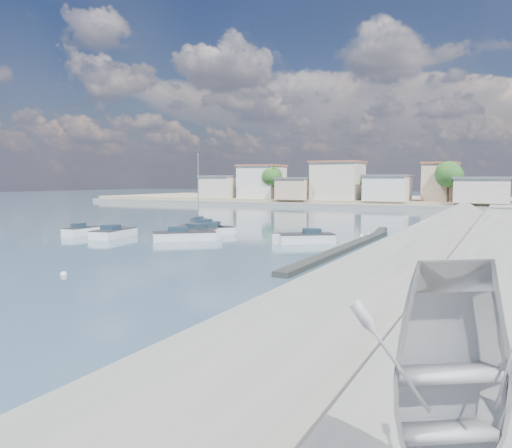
{
  "coord_description": "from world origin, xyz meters",
  "views": [
    {
      "loc": [
        18.49,
        -28.64,
        5.56
      ],
      "look_at": [
        -3.03,
        13.8,
        1.4
      ],
      "focal_mm": 35.0,
      "sensor_mm": 36.0,
      "label": 1
    }
  ],
  "objects_px": {
    "motorboat_a": "(83,231)",
    "motorboat_g": "(200,228)",
    "motorboat_e": "(116,233)",
    "sailboat": "(199,223)",
    "motorboat_f": "(215,229)",
    "motorboat_b": "(216,231)",
    "motorboat_h": "(188,236)",
    "motorboat_d": "(303,239)",
    "motorboat_c": "(191,232)"
  },
  "relations": [
    {
      "from": "motorboat_g",
      "to": "motorboat_e",
      "type": "bearing_deg",
      "value": -117.07
    },
    {
      "from": "motorboat_b",
      "to": "motorboat_f",
      "type": "bearing_deg",
      "value": 126.69
    },
    {
      "from": "motorboat_c",
      "to": "motorboat_d",
      "type": "distance_m",
      "value": 12.32
    },
    {
      "from": "motorboat_a",
      "to": "motorboat_g",
      "type": "bearing_deg",
      "value": 45.51
    },
    {
      "from": "motorboat_f",
      "to": "motorboat_g",
      "type": "relative_size",
      "value": 0.64
    },
    {
      "from": "motorboat_e",
      "to": "sailboat",
      "type": "bearing_deg",
      "value": 84.42
    },
    {
      "from": "motorboat_c",
      "to": "motorboat_g",
      "type": "xyz_separation_m",
      "value": [
        -1.53,
        4.13,
        0.0
      ]
    },
    {
      "from": "motorboat_b",
      "to": "motorboat_c",
      "type": "height_order",
      "value": "same"
    },
    {
      "from": "motorboat_a",
      "to": "motorboat_f",
      "type": "distance_m",
      "value": 13.39
    },
    {
      "from": "motorboat_f",
      "to": "sailboat",
      "type": "distance_m",
      "value": 7.57
    },
    {
      "from": "motorboat_b",
      "to": "sailboat",
      "type": "height_order",
      "value": "sailboat"
    },
    {
      "from": "motorboat_a",
      "to": "sailboat",
      "type": "xyz_separation_m",
      "value": [
        5.42,
        13.01,
        0.03
      ]
    },
    {
      "from": "motorboat_h",
      "to": "motorboat_e",
      "type": "bearing_deg",
      "value": -172.15
    },
    {
      "from": "motorboat_b",
      "to": "motorboat_f",
      "type": "relative_size",
      "value": 1.17
    },
    {
      "from": "motorboat_b",
      "to": "motorboat_h",
      "type": "distance_m",
      "value": 5.07
    },
    {
      "from": "motorboat_a",
      "to": "motorboat_e",
      "type": "xyz_separation_m",
      "value": [
        4.17,
        0.15,
        -0.0
      ]
    },
    {
      "from": "motorboat_e",
      "to": "motorboat_f",
      "type": "relative_size",
      "value": 1.7
    },
    {
      "from": "motorboat_d",
      "to": "motorboat_a",
      "type": "bearing_deg",
      "value": -169.37
    },
    {
      "from": "motorboat_b",
      "to": "motorboat_c",
      "type": "distance_m",
      "value": 2.62
    },
    {
      "from": "motorboat_a",
      "to": "motorboat_c",
      "type": "relative_size",
      "value": 0.7
    },
    {
      "from": "motorboat_e",
      "to": "motorboat_h",
      "type": "xyz_separation_m",
      "value": [
        7.81,
        1.08,
        0.0
      ]
    },
    {
      "from": "motorboat_h",
      "to": "motorboat_b",
      "type": "bearing_deg",
      "value": 89.63
    },
    {
      "from": "motorboat_d",
      "to": "motorboat_e",
      "type": "xyz_separation_m",
      "value": [
        -18.21,
        -4.05,
        0.0
      ]
    },
    {
      "from": "motorboat_c",
      "to": "sailboat",
      "type": "height_order",
      "value": "sailboat"
    },
    {
      "from": "motorboat_a",
      "to": "motorboat_e",
      "type": "relative_size",
      "value": 0.72
    },
    {
      "from": "motorboat_c",
      "to": "motorboat_g",
      "type": "bearing_deg",
      "value": 110.39
    },
    {
      "from": "motorboat_c",
      "to": "motorboat_g",
      "type": "distance_m",
      "value": 4.41
    },
    {
      "from": "motorboat_b",
      "to": "motorboat_g",
      "type": "relative_size",
      "value": 0.75
    },
    {
      "from": "motorboat_a",
      "to": "sailboat",
      "type": "relative_size",
      "value": 0.49
    },
    {
      "from": "motorboat_h",
      "to": "sailboat",
      "type": "height_order",
      "value": "sailboat"
    },
    {
      "from": "motorboat_b",
      "to": "sailboat",
      "type": "relative_size",
      "value": 0.47
    },
    {
      "from": "motorboat_c",
      "to": "motorboat_d",
      "type": "bearing_deg",
      "value": -1.6
    },
    {
      "from": "motorboat_a",
      "to": "motorboat_e",
      "type": "height_order",
      "value": "same"
    },
    {
      "from": "motorboat_b",
      "to": "motorboat_a",
      "type": "bearing_deg",
      "value": -152.3
    },
    {
      "from": "motorboat_d",
      "to": "motorboat_f",
      "type": "distance_m",
      "value": 12.02
    },
    {
      "from": "motorboat_d",
      "to": "motorboat_h",
      "type": "bearing_deg",
      "value": -164.05
    },
    {
      "from": "motorboat_a",
      "to": "motorboat_g",
      "type": "relative_size",
      "value": 0.79
    },
    {
      "from": "motorboat_f",
      "to": "motorboat_g",
      "type": "xyz_separation_m",
      "value": [
        -2.38,
        0.89,
        0.0
      ]
    },
    {
      "from": "motorboat_f",
      "to": "motorboat_g",
      "type": "distance_m",
      "value": 2.54
    },
    {
      "from": "motorboat_e",
      "to": "motorboat_h",
      "type": "bearing_deg",
      "value": 7.85
    },
    {
      "from": "motorboat_d",
      "to": "motorboat_e",
      "type": "relative_size",
      "value": 0.84
    },
    {
      "from": "motorboat_c",
      "to": "motorboat_f",
      "type": "bearing_deg",
      "value": 75.34
    },
    {
      "from": "motorboat_a",
      "to": "motorboat_h",
      "type": "bearing_deg",
      "value": 5.86
    },
    {
      "from": "motorboat_b",
      "to": "motorboat_h",
      "type": "relative_size",
      "value": 0.73
    },
    {
      "from": "motorboat_b",
      "to": "motorboat_g",
      "type": "bearing_deg",
      "value": 145.75
    },
    {
      "from": "motorboat_g",
      "to": "sailboat",
      "type": "xyz_separation_m",
      "value": [
        -3.1,
        4.34,
        0.03
      ]
    },
    {
      "from": "motorboat_b",
      "to": "motorboat_h",
      "type": "xyz_separation_m",
      "value": [
        -0.03,
        -5.07,
        0.0
      ]
    },
    {
      "from": "motorboat_g",
      "to": "sailboat",
      "type": "relative_size",
      "value": 0.63
    },
    {
      "from": "motorboat_a",
      "to": "motorboat_f",
      "type": "relative_size",
      "value": 1.22
    },
    {
      "from": "motorboat_a",
      "to": "motorboat_h",
      "type": "xyz_separation_m",
      "value": [
        11.97,
        1.23,
        -0.0
      ]
    }
  ]
}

